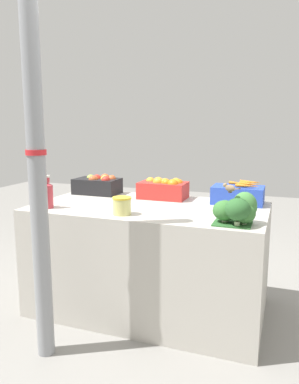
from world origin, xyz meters
The scene contains 11 objects.
ground_plane centered at (0.00, 0.00, 0.00)m, with size 10.00×10.00×0.00m, color gray.
market_table centered at (0.00, 0.00, 0.40)m, with size 1.66×0.92×0.79m, color #B7B2A8.
support_pole centered at (-0.39, -0.76, 1.11)m, with size 0.11×0.11×2.22m.
apple_crate centered at (-0.57, 0.29, 0.87)m, with size 0.37×0.24×0.17m.
orange_crate centered at (0.02, 0.29, 0.87)m, with size 0.37×0.24×0.17m.
carrot_crate centered at (0.59, 0.30, 0.86)m, with size 0.37×0.24×0.17m.
broccoli_pile centered at (0.67, -0.32, 0.88)m, with size 0.26×0.23×0.19m.
juice_bottle_cloudy centered at (-0.75, -0.32, 0.90)m, with size 0.08×0.08×0.26m.
juice_bottle_ruby centered at (-0.64, -0.32, 0.89)m, with size 0.07×0.07×0.23m.
pickle_jar centered at (-0.07, -0.32, 0.85)m, with size 0.12×0.12×0.12m.
sparrow_bird centered at (0.62, -0.33, 1.01)m, with size 0.11×0.09×0.05m.
Camera 1 is at (0.91, -2.49, 1.37)m, focal length 35.00 mm.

